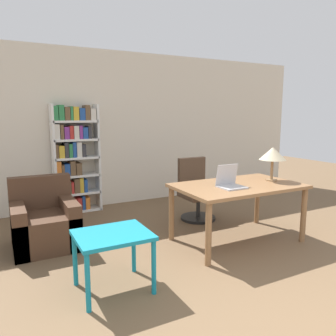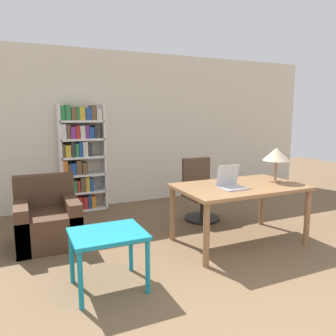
% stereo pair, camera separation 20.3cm
% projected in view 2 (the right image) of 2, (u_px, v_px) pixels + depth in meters
% --- Properties ---
extents(wall_back, '(8.00, 0.06, 2.70)m').
position_uv_depth(wall_back, '(123.00, 129.00, 5.88)').
color(wall_back, beige).
rests_on(wall_back, ground_plane).
extents(desk, '(1.58, 0.96, 0.74)m').
position_uv_depth(desk, '(239.00, 192.00, 4.09)').
color(desk, olive).
rests_on(desk, ground_plane).
extents(laptop, '(0.30, 0.26, 0.27)m').
position_uv_depth(laptop, '(231.00, 183.00, 3.92)').
color(laptop, '#B2B2B7').
rests_on(laptop, desk).
extents(table_lamp, '(0.35, 0.35, 0.45)m').
position_uv_depth(table_lamp, '(276.00, 155.00, 4.25)').
color(table_lamp, olive).
rests_on(table_lamp, desk).
extents(office_chair, '(0.54, 0.54, 0.94)m').
position_uv_depth(office_chair, '(200.00, 193.00, 5.08)').
color(office_chair, black).
rests_on(office_chair, ground_plane).
extents(side_table_blue, '(0.67, 0.56, 0.55)m').
position_uv_depth(side_table_blue, '(108.00, 240.00, 3.02)').
color(side_table_blue, teal).
rests_on(side_table_blue, ground_plane).
extents(armchair, '(0.75, 0.79, 0.84)m').
position_uv_depth(armchair, '(48.00, 222.00, 4.12)').
color(armchair, '#472D1E').
rests_on(armchair, ground_plane).
extents(bookshelf, '(0.75, 0.28, 1.78)m').
position_uv_depth(bookshelf, '(80.00, 158.00, 5.45)').
color(bookshelf, white).
rests_on(bookshelf, ground_plane).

